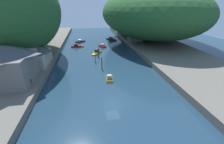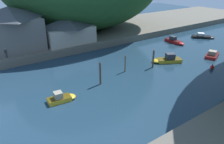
{
  "view_description": "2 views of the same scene",
  "coord_description": "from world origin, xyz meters",
  "px_view_note": "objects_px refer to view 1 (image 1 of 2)",
  "views": [
    {
      "loc": [
        -3.76,
        -21.79,
        16.32
      ],
      "look_at": [
        1.9,
        11.73,
        0.9
      ],
      "focal_mm": 24.0,
      "sensor_mm": 36.0,
      "label": 1
    },
    {
      "loc": [
        23.8,
        1.21,
        14.59
      ],
      "look_at": [
        -0.2,
        18.04,
        1.38
      ],
      "focal_mm": 35.0,
      "sensor_mm": 36.0,
      "label": 2
    }
  ],
  "objects_px": {
    "person_on_quay": "(31,81)",
    "right_bank_cottage": "(135,34)",
    "boat_small_dinghy": "(78,46)",
    "boat_cabin_cruiser": "(109,78)",
    "waterfront_building": "(7,64)",
    "boat_far_upstream": "(81,41)",
    "boat_red_skiff": "(96,52)",
    "boat_mid_channel": "(102,46)",
    "boat_yellow_tender": "(112,39)",
    "channel_buoy_near": "(113,49)",
    "boathouse_shed": "(35,54)"
  },
  "relations": [
    {
      "from": "waterfront_building",
      "to": "right_bank_cottage",
      "type": "bearing_deg",
      "value": 41.78
    },
    {
      "from": "boat_cabin_cruiser",
      "to": "person_on_quay",
      "type": "bearing_deg",
      "value": -163.85
    },
    {
      "from": "boat_red_skiff",
      "to": "boat_mid_channel",
      "type": "xyz_separation_m",
      "value": [
        3.0,
        9.68,
        -0.11
      ]
    },
    {
      "from": "waterfront_building",
      "to": "boat_yellow_tender",
      "type": "distance_m",
      "value": 51.32
    },
    {
      "from": "boat_small_dinghy",
      "to": "right_bank_cottage",
      "type": "bearing_deg",
      "value": 94.72
    },
    {
      "from": "boat_cabin_cruiser",
      "to": "boat_small_dinghy",
      "type": "bearing_deg",
      "value": 110.88
    },
    {
      "from": "boat_small_dinghy",
      "to": "person_on_quay",
      "type": "relative_size",
      "value": 3.13
    },
    {
      "from": "boat_small_dinghy",
      "to": "channel_buoy_near",
      "type": "distance_m",
      "value": 15.26
    },
    {
      "from": "boat_far_upstream",
      "to": "boat_small_dinghy",
      "type": "height_order",
      "value": "boat_small_dinghy"
    },
    {
      "from": "waterfront_building",
      "to": "boat_small_dinghy",
      "type": "xyz_separation_m",
      "value": [
        12.03,
        32.04,
        -5.07
      ]
    },
    {
      "from": "waterfront_building",
      "to": "boathouse_shed",
      "type": "relative_size",
      "value": 1.0
    },
    {
      "from": "boathouse_shed",
      "to": "boat_cabin_cruiser",
      "type": "xyz_separation_m",
      "value": [
        18.49,
        -9.62,
        -3.8
      ]
    },
    {
      "from": "boathouse_shed",
      "to": "boat_red_skiff",
      "type": "distance_m",
      "value": 20.65
    },
    {
      "from": "boathouse_shed",
      "to": "waterfront_building",
      "type": "bearing_deg",
      "value": -101.8
    },
    {
      "from": "right_bank_cottage",
      "to": "boat_red_skiff",
      "type": "height_order",
      "value": "right_bank_cottage"
    },
    {
      "from": "right_bank_cottage",
      "to": "boat_yellow_tender",
      "type": "distance_m",
      "value": 13.49
    },
    {
      "from": "right_bank_cottage",
      "to": "boat_mid_channel",
      "type": "bearing_deg",
      "value": -172.4
    },
    {
      "from": "waterfront_building",
      "to": "boat_yellow_tender",
      "type": "relative_size",
      "value": 1.87
    },
    {
      "from": "right_bank_cottage",
      "to": "person_on_quay",
      "type": "bearing_deg",
      "value": -132.53
    },
    {
      "from": "boat_mid_channel",
      "to": "channel_buoy_near",
      "type": "distance_m",
      "value": 6.89
    },
    {
      "from": "right_bank_cottage",
      "to": "person_on_quay",
      "type": "height_order",
      "value": "right_bank_cottage"
    },
    {
      "from": "boat_yellow_tender",
      "to": "waterfront_building",
      "type": "bearing_deg",
      "value": 16.09
    },
    {
      "from": "boat_cabin_cruiser",
      "to": "boat_mid_channel",
      "type": "bearing_deg",
      "value": 92.83
    },
    {
      "from": "boat_red_skiff",
      "to": "person_on_quay",
      "type": "bearing_deg",
      "value": 86.98
    },
    {
      "from": "boat_small_dinghy",
      "to": "boat_cabin_cruiser",
      "type": "relative_size",
      "value": 1.44
    },
    {
      "from": "waterfront_building",
      "to": "person_on_quay",
      "type": "distance_m",
      "value": 5.94
    },
    {
      "from": "boat_yellow_tender",
      "to": "boat_small_dinghy",
      "type": "distance_m",
      "value": 19.33
    },
    {
      "from": "boat_red_skiff",
      "to": "boat_far_upstream",
      "type": "bearing_deg",
      "value": -44.95
    },
    {
      "from": "boat_yellow_tender",
      "to": "boat_small_dinghy",
      "type": "bearing_deg",
      "value": -7.41
    },
    {
      "from": "boat_red_skiff",
      "to": "channel_buoy_near",
      "type": "bearing_deg",
      "value": -121.6
    },
    {
      "from": "boat_red_skiff",
      "to": "boat_small_dinghy",
      "type": "distance_m",
      "value": 12.73
    },
    {
      "from": "boat_yellow_tender",
      "to": "channel_buoy_near",
      "type": "distance_m",
      "value": 17.47
    },
    {
      "from": "right_bank_cottage",
      "to": "boat_mid_channel",
      "type": "height_order",
      "value": "right_bank_cottage"
    },
    {
      "from": "boat_red_skiff",
      "to": "person_on_quay",
      "type": "xyz_separation_m",
      "value": [
        -14.58,
        -23.82,
        1.98
      ]
    },
    {
      "from": "person_on_quay",
      "to": "right_bank_cottage",
      "type": "bearing_deg",
      "value": -26.87
    },
    {
      "from": "boat_far_upstream",
      "to": "boat_yellow_tender",
      "type": "distance_m",
      "value": 15.15
    },
    {
      "from": "boat_cabin_cruiser",
      "to": "waterfront_building",
      "type": "bearing_deg",
      "value": -172.67
    },
    {
      "from": "boat_small_dinghy",
      "to": "person_on_quay",
      "type": "height_order",
      "value": "person_on_quay"
    },
    {
      "from": "waterfront_building",
      "to": "boat_red_skiff",
      "type": "height_order",
      "value": "waterfront_building"
    },
    {
      "from": "right_bank_cottage",
      "to": "boat_yellow_tender",
      "type": "xyz_separation_m",
      "value": [
        -8.82,
        9.42,
        -3.93
      ]
    },
    {
      "from": "boat_cabin_cruiser",
      "to": "boat_mid_channel",
      "type": "xyz_separation_m",
      "value": [
        1.46,
        30.49,
        -0.03
      ]
    },
    {
      "from": "waterfront_building",
      "to": "right_bank_cottage",
      "type": "xyz_separation_m",
      "value": [
        37.08,
        33.12,
        -1.13
      ]
    },
    {
      "from": "person_on_quay",
      "to": "boathouse_shed",
      "type": "bearing_deg",
      "value": 26.28
    },
    {
      "from": "waterfront_building",
      "to": "channel_buoy_near",
      "type": "bearing_deg",
      "value": 44.5
    },
    {
      "from": "boat_mid_channel",
      "to": "channel_buoy_near",
      "type": "relative_size",
      "value": 5.37
    },
    {
      "from": "waterfront_building",
      "to": "boathouse_shed",
      "type": "bearing_deg",
      "value": 78.2
    },
    {
      "from": "boat_red_skiff",
      "to": "boat_cabin_cruiser",
      "type": "bearing_deg",
      "value": 122.68
    },
    {
      "from": "boat_red_skiff",
      "to": "person_on_quay",
      "type": "height_order",
      "value": "person_on_quay"
    },
    {
      "from": "boat_red_skiff",
      "to": "boat_yellow_tender",
      "type": "bearing_deg",
      "value": -85.05
    },
    {
      "from": "boathouse_shed",
      "to": "right_bank_cottage",
      "type": "bearing_deg",
      "value": 33.21
    }
  ]
}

